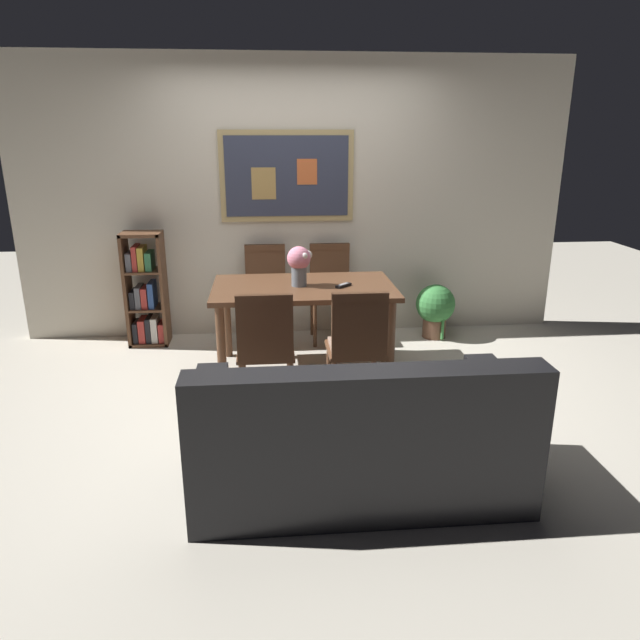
{
  "coord_description": "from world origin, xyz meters",
  "views": [
    {
      "loc": [
        -0.27,
        -4.1,
        1.93
      ],
      "look_at": [
        0.09,
        -0.16,
        0.65
      ],
      "focal_mm": 32.87,
      "sensor_mm": 36.0,
      "label": 1
    }
  ],
  "objects_px": {
    "potted_ivy": "(435,308)",
    "flower_vase": "(299,262)",
    "dining_chair_near_left": "(265,343)",
    "dining_chair_far_left": "(266,286)",
    "leather_couch": "(358,442)",
    "dining_chair_far_right": "(331,284)",
    "dining_table": "(304,297)",
    "bookshelf": "(146,295)",
    "dining_chair_near_right": "(357,340)",
    "tv_remote": "(343,285)"
  },
  "relations": [
    {
      "from": "dining_chair_near_left",
      "to": "dining_chair_far_left",
      "type": "height_order",
      "value": "same"
    },
    {
      "from": "tv_remote",
      "to": "dining_chair_near_left",
      "type": "bearing_deg",
      "value": -131.06
    },
    {
      "from": "leather_couch",
      "to": "flower_vase",
      "type": "distance_m",
      "value": 1.92
    },
    {
      "from": "potted_ivy",
      "to": "tv_remote",
      "type": "bearing_deg",
      "value": -142.85
    },
    {
      "from": "leather_couch",
      "to": "flower_vase",
      "type": "height_order",
      "value": "flower_vase"
    },
    {
      "from": "dining_chair_far_right",
      "to": "bookshelf",
      "type": "height_order",
      "value": "bookshelf"
    },
    {
      "from": "dining_chair_near_left",
      "to": "tv_remote",
      "type": "relative_size",
      "value": 6.36
    },
    {
      "from": "dining_table",
      "to": "dining_chair_far_right",
      "type": "bearing_deg",
      "value": 68.47
    },
    {
      "from": "dining_chair_far_right",
      "to": "dining_chair_near_right",
      "type": "relative_size",
      "value": 1.0
    },
    {
      "from": "flower_vase",
      "to": "tv_remote",
      "type": "bearing_deg",
      "value": -10.57
    },
    {
      "from": "dining_chair_far_left",
      "to": "potted_ivy",
      "type": "height_order",
      "value": "dining_chair_far_left"
    },
    {
      "from": "dining_chair_near_right",
      "to": "tv_remote",
      "type": "distance_m",
      "value": 0.77
    },
    {
      "from": "dining_table",
      "to": "leather_couch",
      "type": "distance_m",
      "value": 1.84
    },
    {
      "from": "dining_table",
      "to": "dining_chair_near_left",
      "type": "xyz_separation_m",
      "value": [
        -0.32,
        -0.8,
        -0.1
      ]
    },
    {
      "from": "potted_ivy",
      "to": "flower_vase",
      "type": "relative_size",
      "value": 1.84
    },
    {
      "from": "leather_couch",
      "to": "dining_chair_far_right",
      "type": "bearing_deg",
      "value": 87.15
    },
    {
      "from": "dining_chair_far_left",
      "to": "tv_remote",
      "type": "xyz_separation_m",
      "value": [
        0.63,
        -0.84,
        0.21
      ]
    },
    {
      "from": "dining_chair_near_left",
      "to": "dining_chair_far_left",
      "type": "relative_size",
      "value": 1.0
    },
    {
      "from": "dining_table",
      "to": "dining_chair_far_left",
      "type": "relative_size",
      "value": 1.62
    },
    {
      "from": "dining_table",
      "to": "potted_ivy",
      "type": "xyz_separation_m",
      "value": [
        1.32,
        0.69,
        -0.34
      ]
    },
    {
      "from": "bookshelf",
      "to": "flower_vase",
      "type": "bearing_deg",
      "value": -28.82
    },
    {
      "from": "dining_chair_far_left",
      "to": "flower_vase",
      "type": "bearing_deg",
      "value": -70.37
    },
    {
      "from": "leather_couch",
      "to": "bookshelf",
      "type": "distance_m",
      "value": 3.03
    },
    {
      "from": "dining_chair_near_right",
      "to": "flower_vase",
      "type": "height_order",
      "value": "flower_vase"
    },
    {
      "from": "dining_chair_near_right",
      "to": "tv_remote",
      "type": "bearing_deg",
      "value": 90.12
    },
    {
      "from": "dining_chair_far_right",
      "to": "dining_chair_far_left",
      "type": "distance_m",
      "value": 0.62
    },
    {
      "from": "dining_table",
      "to": "dining_chair_near_right",
      "type": "height_order",
      "value": "dining_chair_near_right"
    },
    {
      "from": "dining_chair_near_left",
      "to": "potted_ivy",
      "type": "xyz_separation_m",
      "value": [
        1.64,
        1.49,
        -0.24
      ]
    },
    {
      "from": "dining_table",
      "to": "bookshelf",
      "type": "height_order",
      "value": "bookshelf"
    },
    {
      "from": "dining_chair_near_left",
      "to": "tv_remote",
      "type": "distance_m",
      "value": 0.99
    },
    {
      "from": "dining_chair_near_right",
      "to": "dining_chair_far_right",
      "type": "bearing_deg",
      "value": 90.52
    },
    {
      "from": "dining_chair_near_right",
      "to": "potted_ivy",
      "type": "xyz_separation_m",
      "value": [
        1.0,
        1.5,
        -0.24
      ]
    },
    {
      "from": "dining_chair_near_left",
      "to": "dining_chair_far_right",
      "type": "bearing_deg",
      "value": 68.37
    },
    {
      "from": "dining_chair_near_left",
      "to": "leather_couch",
      "type": "relative_size",
      "value": 0.51
    },
    {
      "from": "flower_vase",
      "to": "dining_chair_far_right",
      "type": "bearing_deg",
      "value": 66.38
    },
    {
      "from": "dining_table",
      "to": "potted_ivy",
      "type": "relative_size",
      "value": 2.48
    },
    {
      "from": "dining_chair_near_left",
      "to": "dining_chair_near_right",
      "type": "distance_m",
      "value": 0.64
    },
    {
      "from": "leather_couch",
      "to": "flower_vase",
      "type": "xyz_separation_m",
      "value": [
        -0.21,
        1.8,
        0.61
      ]
    },
    {
      "from": "dining_chair_far_left",
      "to": "potted_ivy",
      "type": "relative_size",
      "value": 1.53
    },
    {
      "from": "potted_ivy",
      "to": "tv_remote",
      "type": "distance_m",
      "value": 1.33
    },
    {
      "from": "dining_chair_far_right",
      "to": "dining_chair_near_left",
      "type": "bearing_deg",
      "value": -111.63
    },
    {
      "from": "dining_chair_near_right",
      "to": "flower_vase",
      "type": "distance_m",
      "value": 0.96
    },
    {
      "from": "potted_ivy",
      "to": "flower_vase",
      "type": "bearing_deg",
      "value": -152.9
    },
    {
      "from": "dining_table",
      "to": "dining_chair_far_right",
      "type": "relative_size",
      "value": 1.62
    },
    {
      "from": "bookshelf",
      "to": "flower_vase",
      "type": "relative_size",
      "value": 3.29
    },
    {
      "from": "dining_chair_far_left",
      "to": "flower_vase",
      "type": "relative_size",
      "value": 2.82
    },
    {
      "from": "tv_remote",
      "to": "flower_vase",
      "type": "bearing_deg",
      "value": 169.43
    },
    {
      "from": "tv_remote",
      "to": "dining_chair_far_left",
      "type": "bearing_deg",
      "value": 126.77
    },
    {
      "from": "dining_chair_far_right",
      "to": "leather_couch",
      "type": "height_order",
      "value": "dining_chair_far_right"
    },
    {
      "from": "dining_chair_near_left",
      "to": "bookshelf",
      "type": "relative_size",
      "value": 0.86
    }
  ]
}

